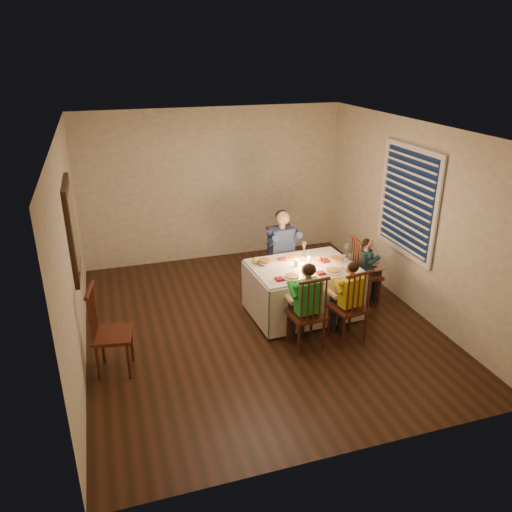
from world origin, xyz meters
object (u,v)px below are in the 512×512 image
object	(u,v)px
child_yellow	(346,338)
dining_table	(303,280)
chair_near_right	(346,338)
serving_bowl	(265,263)
child_green	(305,346)
adult	(281,290)
chair_adult	(281,290)
chair_end	(363,302)
chair_near_left	(305,346)
chair_extra	(117,370)
child_teal	(363,302)

from	to	relation	value
child_yellow	dining_table	bearing A→B (deg)	-78.16
chair_near_right	serving_bowl	bearing A→B (deg)	-60.37
child_green	adult	bearing A→B (deg)	-104.04
dining_table	chair_near_right	bearing A→B (deg)	-72.26
chair_adult	chair_end	bearing A→B (deg)	-40.91
chair_near_left	chair_end	distance (m)	1.52
adult	chair_extra	bearing A→B (deg)	-156.27
dining_table	chair_near_left	distance (m)	0.98
child_green	child_yellow	bearing A→B (deg)	175.66
chair_extra	child_yellow	xyz separation A→B (m)	(2.86, -0.19, 0.00)
chair_near_left	child_green	distance (m)	0.00
adult	child_yellow	size ratio (longest dim) A/B	1.18
chair_extra	adult	distance (m)	2.90
dining_table	child_teal	world-z (taller)	dining_table
chair_near_right	child_yellow	bearing A→B (deg)	180.00
chair_near_left	child_yellow	xyz separation A→B (m)	(0.57, 0.00, 0.00)
chair_near_left	adult	xyz separation A→B (m)	(0.26, 1.57, 0.00)
child_green	chair_near_right	bearing A→B (deg)	175.66
child_green	chair_end	bearing A→B (deg)	-151.69
chair_end	chair_near_right	bearing A→B (deg)	144.86
dining_table	child_yellow	xyz separation A→B (m)	(0.30, -0.78, -0.53)
child_teal	serving_bowl	size ratio (longest dim) A/B	4.71
chair_adult	dining_table	bearing A→B (deg)	-93.91
dining_table	chair_end	world-z (taller)	dining_table
chair_extra	dining_table	bearing A→B (deg)	-67.07
dining_table	chair_near_right	world-z (taller)	dining_table
chair_adult	chair_extra	world-z (taller)	chair_extra
chair_adult	child_green	size ratio (longest dim) A/B	0.88
chair_near_left	child_yellow	bearing A→B (deg)	175.66
chair_extra	child_yellow	world-z (taller)	child_yellow
chair_near_right	child_green	world-z (taller)	child_green
chair_near_left	dining_table	bearing A→B (deg)	-113.68
chair_near_right	serving_bowl	size ratio (longest dim) A/B	4.75
chair_near_right	child_green	size ratio (longest dim) A/B	0.88
chair_adult	chair_end	world-z (taller)	same
chair_near_right	chair_extra	xyz separation A→B (m)	(-2.86, 0.19, 0.00)
child_green	chair_adult	bearing A→B (deg)	-104.04
chair_near_right	chair_extra	bearing A→B (deg)	-13.10
chair_near_right	chair_end	bearing A→B (deg)	-139.79
chair_adult	serving_bowl	xyz separation A→B (m)	(-0.48, -0.59, 0.77)
adult	chair_near_right	bearing A→B (deg)	-83.35
chair_near_right	adult	xyz separation A→B (m)	(-0.31, 1.57, 0.00)
chair_near_right	child_yellow	world-z (taller)	child_yellow
chair_end	child_teal	distance (m)	0.00
dining_table	chair_end	xyz separation A→B (m)	(1.00, 0.04, -0.53)
child_yellow	serving_bowl	xyz separation A→B (m)	(-0.79, 0.98, 0.77)
dining_table	chair_near_right	xyz separation A→B (m)	(0.30, -0.78, -0.53)
chair_extra	chair_near_left	bearing A→B (deg)	-84.85
dining_table	chair_near_left	world-z (taller)	dining_table
chair_end	adult	distance (m)	1.26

